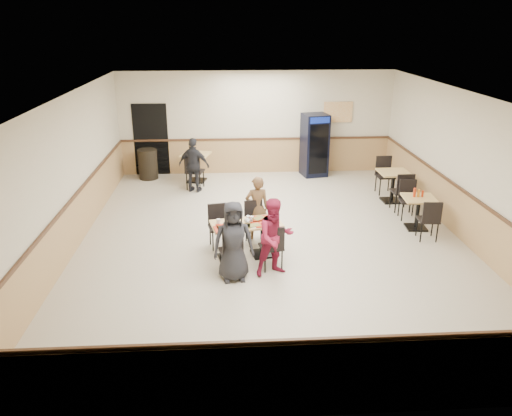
{
  "coord_description": "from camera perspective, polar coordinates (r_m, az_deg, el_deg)",
  "views": [
    {
      "loc": [
        -0.93,
        -9.54,
        4.35
      ],
      "look_at": [
        -0.36,
        -0.5,
        0.91
      ],
      "focal_mm": 35.0,
      "sensor_mm": 36.0,
      "label": 1
    }
  ],
  "objects": [
    {
      "name": "pepsi_cooler",
      "position": [
        14.78,
        6.7,
        7.15
      ],
      "size": [
        0.8,
        0.81,
        1.82
      ],
      "rotation": [
        0.0,
        0.0,
        0.19
      ],
      "color": "black",
      "rests_on": "ground"
    },
    {
      "name": "side_table_near",
      "position": [
        11.48,
        18.04,
        0.01
      ],
      "size": [
        0.73,
        0.73,
        0.72
      ],
      "rotation": [
        0.0,
        0.0,
        -0.09
      ],
      "color": "black",
      "rests_on": "ground"
    },
    {
      "name": "trash_bin",
      "position": [
        14.8,
        -12.25,
        4.93
      ],
      "size": [
        0.55,
        0.55,
        0.86
      ],
      "primitive_type": "cylinder",
      "color": "black",
      "rests_on": "ground"
    },
    {
      "name": "lone_diner",
      "position": [
        13.36,
        -7.1,
        4.87
      ],
      "size": [
        0.92,
        0.62,
        1.46
      ],
      "primitive_type": "imported",
      "rotation": [
        0.0,
        0.0,
        2.8
      ],
      "color": "black",
      "rests_on": "ground"
    },
    {
      "name": "side_table_far_chair_north",
      "position": [
        13.61,
        14.56,
        3.64
      ],
      "size": [
        0.47,
        0.47,
        1.0
      ],
      "primitive_type": null,
      "rotation": [
        0.0,
        0.0,
        0.03
      ],
      "color": "black",
      "rests_on": "ground"
    },
    {
      "name": "ground",
      "position": [
        10.53,
        1.79,
        -3.65
      ],
      "size": [
        10.0,
        10.0,
        0.0
      ],
      "primitive_type": "plane",
      "color": "beige",
      "rests_on": "ground"
    },
    {
      "name": "main_chairs",
      "position": [
        9.61,
        -1.38,
        -3.18
      ],
      "size": [
        1.45,
        1.75,
        0.9
      ],
      "rotation": [
        0.0,
        0.0,
        0.19
      ],
      "color": "black",
      "rests_on": "ground"
    },
    {
      "name": "diner_woman_left",
      "position": [
        8.7,
        -2.59,
        -3.83
      ],
      "size": [
        0.76,
        0.53,
        1.46
      ],
      "primitive_type": "imported",
      "rotation": [
        0.0,
        0.0,
        0.1
      ],
      "color": "black",
      "rests_on": "ground"
    },
    {
      "name": "tabletop_clutter",
      "position": [
        9.44,
        -1.25,
        -1.78
      ],
      "size": [
        1.22,
        0.83,
        0.12
      ],
      "rotation": [
        0.0,
        0.0,
        0.19
      ],
      "color": "red",
      "rests_on": "main_table"
    },
    {
      "name": "diner_man_opposite",
      "position": [
        10.35,
        0.12,
        0.01
      ],
      "size": [
        0.53,
        0.38,
        1.36
      ],
      "primitive_type": "imported",
      "rotation": [
        0.0,
        0.0,
        3.25
      ],
      "color": "brown",
      "rests_on": "ground"
    },
    {
      "name": "room_shell",
      "position": [
        12.95,
        8.63,
        3.59
      ],
      "size": [
        10.0,
        10.0,
        10.0
      ],
      "color": "silver",
      "rests_on": "ground"
    },
    {
      "name": "side_table_near_chair_south",
      "position": [
        10.99,
        19.08,
        -1.17
      ],
      "size": [
        0.46,
        0.46,
        0.92
      ],
      "primitive_type": null,
      "rotation": [
        0.0,
        0.0,
        3.05
      ],
      "color": "black",
      "rests_on": "ground"
    },
    {
      "name": "condiment_caddy",
      "position": [
        11.41,
        17.99,
        1.65
      ],
      "size": [
        0.23,
        0.06,
        0.2
      ],
      "color": "#BB2E0D",
      "rests_on": "side_table_near"
    },
    {
      "name": "side_table_far",
      "position": [
        13.03,
        15.39,
        2.92
      ],
      "size": [
        0.75,
        0.75,
        0.79
      ],
      "rotation": [
        0.0,
        0.0,
        0.03
      ],
      "color": "black",
      "rests_on": "ground"
    },
    {
      "name": "back_table_chair_lone",
      "position": [
        13.68,
        -7.0,
        4.29
      ],
      "size": [
        0.57,
        0.57,
        1.02
      ],
      "primitive_type": null,
      "rotation": [
        0.0,
        0.0,
        2.89
      ],
      "color": "black",
      "rests_on": "ground"
    },
    {
      "name": "side_table_far_chair_south",
      "position": [
        12.47,
        16.27,
        1.92
      ],
      "size": [
        0.47,
        0.47,
        1.0
      ],
      "primitive_type": null,
      "rotation": [
        0.0,
        0.0,
        3.17
      ],
      "color": "black",
      "rests_on": "ground"
    },
    {
      "name": "back_table",
      "position": [
        14.29,
        -6.87,
        5.12
      ],
      "size": [
        0.91,
        0.91,
        0.8
      ],
      "rotation": [
        0.0,
        0.0,
        -0.25
      ],
      "color": "black",
      "rests_on": "ground"
    },
    {
      "name": "side_table_near_chair_north",
      "position": [
        12.0,
        17.06,
        0.89
      ],
      "size": [
        0.46,
        0.46,
        0.92
      ],
      "primitive_type": null,
      "rotation": [
        0.0,
        0.0,
        -0.09
      ],
      "color": "black",
      "rests_on": "ground"
    },
    {
      "name": "main_table",
      "position": [
        9.61,
        -1.11,
        -3.03
      ],
      "size": [
        1.43,
        0.91,
        0.71
      ],
      "rotation": [
        0.0,
        0.0,
        0.19
      ],
      "color": "black",
      "rests_on": "ground"
    },
    {
      "name": "diner_woman_right",
      "position": [
        8.88,
        2.2,
        -3.36
      ],
      "size": [
        0.84,
        0.74,
        1.44
      ],
      "primitive_type": "imported",
      "rotation": [
        0.0,
        0.0,
        0.33
      ],
      "color": "maroon",
      "rests_on": "ground"
    }
  ]
}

